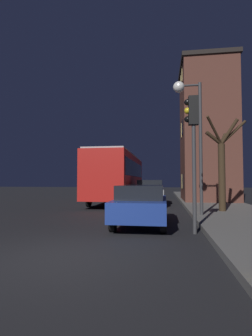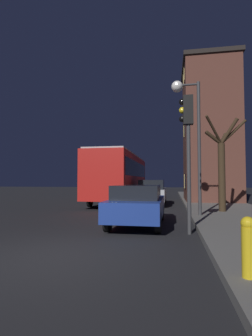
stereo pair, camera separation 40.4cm
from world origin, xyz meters
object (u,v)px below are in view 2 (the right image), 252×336
bare_tree (222,164)px  car_near_lane (138,204)px  traffic_light (187,134)px  bus (120,174)px  streetlamp (188,115)px  car_mid_lane (152,192)px  fire_hydrant (248,245)px

bare_tree → car_near_lane: bare_tree is taller
traffic_light → bus: size_ratio=0.38×
traffic_light → bus: bearing=111.2°
streetlamp → car_mid_lane: (-2.01, 6.28, -3.60)m
streetlamp → fire_hydrant: streetlamp is taller
bus → car_near_lane: size_ratio=2.62×
car_mid_lane → streetlamp: bearing=-72.2°
car_mid_lane → bare_tree: bearing=-51.9°
traffic_light → fire_hydrant: traffic_light is taller
car_near_lane → fire_hydrant: 5.78m
car_mid_lane → fire_hydrant: bearing=-79.7°
streetlamp → bare_tree: bearing=43.3°
fire_hydrant → bus: bearing=108.1°
car_near_lane → streetlamp: bearing=45.3°
fire_hydrant → car_near_lane: bearing=114.0°
streetlamp → traffic_light: streetlamp is taller
bus → car_mid_lane: bearing=-32.3°
bus → car_mid_lane: size_ratio=2.34×
bare_tree → streetlamp: bearing=-136.7°
bare_tree → car_mid_lane: (-3.68, 4.70, -1.53)m
streetlamp → bus: size_ratio=0.52×
bus → fire_hydrant: 15.94m
car_near_lane → fire_hydrant: bearing=-66.0°
bus → car_near_lane: bus is taller
traffic_light → bus: traffic_light is taller
traffic_light → car_mid_lane: (-1.81, 9.50, -2.19)m
bare_tree → fire_hydrant: 9.05m
car_near_lane → car_mid_lane: car_mid_lane is taller
car_mid_lane → car_near_lane: bearing=-89.3°
car_mid_lane → fire_hydrant: 13.72m
streetlamp → fire_hydrant: size_ratio=6.40×
streetlamp → bare_tree: streetlamp is taller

